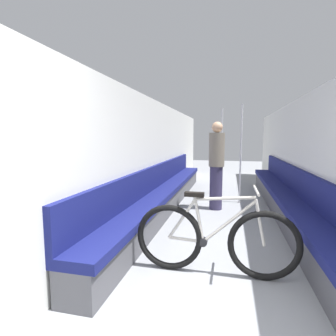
# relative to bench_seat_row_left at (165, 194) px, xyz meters

# --- Properties ---
(wall_left) EXTENTS (0.10, 10.95, 2.13)m
(wall_left) POSITION_rel_bench_seat_row_left_xyz_m (-0.24, -0.09, 0.77)
(wall_left) COLOR silver
(wall_left) RESTS_ON ground
(wall_right) EXTENTS (0.10, 10.95, 2.13)m
(wall_right) POSITION_rel_bench_seat_row_left_xyz_m (2.48, -0.09, 0.77)
(wall_right) COLOR silver
(wall_right) RESTS_ON ground
(bench_seat_row_left) EXTENTS (0.44, 6.49, 0.88)m
(bench_seat_row_left) POSITION_rel_bench_seat_row_left_xyz_m (0.00, 0.00, 0.00)
(bench_seat_row_left) COLOR #4C4C51
(bench_seat_row_left) RESTS_ON ground
(bench_seat_row_right) EXTENTS (0.44, 6.49, 0.88)m
(bench_seat_row_right) POSITION_rel_bench_seat_row_left_xyz_m (2.23, 0.00, 0.00)
(bench_seat_row_right) COLOR #4C4C51
(bench_seat_row_right) RESTS_ON ground
(bicycle) EXTENTS (1.67, 0.46, 0.92)m
(bicycle) POSITION_rel_bench_seat_row_left_xyz_m (1.10, -2.34, 0.08)
(bicycle) COLOR black
(bicycle) RESTS_ON ground
(grab_pole_near) EXTENTS (0.08, 0.08, 2.11)m
(grab_pole_near) POSITION_rel_bench_seat_row_left_xyz_m (1.03, 1.58, 0.73)
(grab_pole_near) COLOR gray
(grab_pole_near) RESTS_ON ground
(grab_pole_far) EXTENTS (0.08, 0.08, 2.11)m
(grab_pole_far) POSITION_rel_bench_seat_row_left_xyz_m (1.46, 0.83, 0.73)
(grab_pole_far) COLOR gray
(grab_pole_far) RESTS_ON ground
(passenger_standing) EXTENTS (0.30, 0.30, 1.71)m
(passenger_standing) POSITION_rel_bench_seat_row_left_xyz_m (0.98, 0.18, 0.59)
(passenger_standing) COLOR #332D4C
(passenger_standing) RESTS_ON ground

